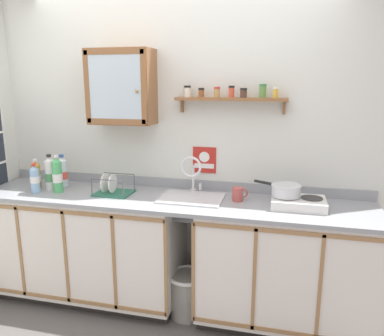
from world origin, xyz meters
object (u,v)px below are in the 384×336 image
at_px(bottle_juice_amber_3, 36,175).
at_px(mug, 238,194).
at_px(hot_plate_stove, 298,203).
at_px(trash_bin, 187,293).
at_px(saucepan, 286,190).
at_px(bottle_opaque_white_1, 50,174).
at_px(bottle_soda_green_2, 57,175).
at_px(bottle_water_clear_0, 63,172).
at_px(sink, 192,201).
at_px(bottle_water_blue_4, 35,179).
at_px(wall_cabinet, 121,87).
at_px(dish_rack, 112,189).
at_px(warning_sign, 204,160).

height_order(bottle_juice_amber_3, mug, bottle_juice_amber_3).
bearing_deg(mug, hot_plate_stove, -6.10).
height_order(mug, trash_bin, mug).
xyz_separation_m(saucepan, bottle_juice_amber_3, (-2.05, -0.03, -0.01)).
height_order(bottle_opaque_white_1, bottle_soda_green_2, bottle_soda_green_2).
bearing_deg(bottle_soda_green_2, bottle_water_clear_0, 108.19).
height_order(sink, bottle_soda_green_2, sink).
distance_m(hot_plate_stove, bottle_water_blue_4, 2.08).
height_order(saucepan, bottle_juice_amber_3, bottle_juice_amber_3).
bearing_deg(bottle_water_blue_4, bottle_opaque_white_1, 54.64).
height_order(bottle_opaque_white_1, bottle_water_blue_4, bottle_opaque_white_1).
bearing_deg(bottle_water_blue_4, mug, 6.02).
relative_size(sink, wall_cabinet, 0.82).
xyz_separation_m(bottle_juice_amber_3, dish_rack, (0.70, 0.00, -0.08)).
bearing_deg(trash_bin, saucepan, 9.03).
bearing_deg(wall_cabinet, sink, -13.00).
bearing_deg(sink, bottle_juice_amber_3, -178.42).
height_order(hot_plate_stove, mug, mug).
distance_m(bottle_water_clear_0, trash_bin, 1.46).
bearing_deg(bottle_water_blue_4, bottle_juice_amber_3, 121.44).
distance_m(warning_sign, trash_bin, 1.08).
bearing_deg(bottle_water_clear_0, bottle_soda_green_2, -71.81).
distance_m(saucepan, mug, 0.36).
distance_m(wall_cabinet, warning_sign, 0.90).
relative_size(bottle_water_clear_0, mug, 2.39).
relative_size(bottle_water_clear_0, dish_rack, 0.98).
bearing_deg(sink, mug, 2.61).
relative_size(bottle_soda_green_2, trash_bin, 0.87).
bearing_deg(bottle_water_blue_4, warning_sign, 17.67).
distance_m(hot_plate_stove, bottle_opaque_white_1, 2.01).
height_order(sink, dish_rack, sink).
height_order(saucepan, bottle_opaque_white_1, bottle_opaque_white_1).
height_order(bottle_water_clear_0, trash_bin, bottle_water_clear_0).
distance_m(mug, trash_bin, 0.90).
relative_size(bottle_water_blue_4, mug, 2.08).
height_order(bottle_water_clear_0, bottle_soda_green_2, bottle_soda_green_2).
bearing_deg(mug, bottle_soda_green_2, -175.50).
xyz_separation_m(hot_plate_stove, bottle_water_clear_0, (-1.95, 0.08, 0.09)).
xyz_separation_m(bottle_water_blue_4, warning_sign, (1.32, 0.42, 0.14)).
distance_m(hot_plate_stove, warning_sign, 0.84).
bearing_deg(dish_rack, bottle_soda_green_2, -172.18).
relative_size(mug, warning_sign, 0.55).
relative_size(saucepan, mug, 2.93).
bearing_deg(bottle_opaque_white_1, saucepan, 1.32).
xyz_separation_m(bottle_juice_amber_3, bottle_water_blue_4, (0.07, -0.12, 0.00)).
bearing_deg(bottle_juice_amber_3, bottle_opaque_white_1, -6.25).
distance_m(saucepan, trash_bin, 1.13).
bearing_deg(saucepan, wall_cabinet, 173.48).
bearing_deg(saucepan, mug, 175.82).
bearing_deg(bottle_water_blue_4, dish_rack, 10.84).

